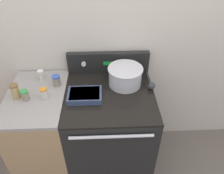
{
  "coord_description": "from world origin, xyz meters",
  "views": [
    {
      "loc": [
        -0.04,
        -1.0,
        2.03
      ],
      "look_at": [
        0.02,
        0.37,
        0.96
      ],
      "focal_mm": 35.0,
      "sensor_mm": 36.0,
      "label": 1
    }
  ],
  "objects_px": {
    "mixing_bowl": "(125,75)",
    "spice_jar_green_cap": "(25,95)",
    "spice_jar_orange_cap": "(44,93)",
    "spice_jar_brown_cap": "(15,91)",
    "ladle": "(151,84)",
    "casserole_dish": "(85,95)",
    "spice_jar_blue_cap": "(56,81)",
    "spice_jar_white_cap": "(41,75)"
  },
  "relations": [
    {
      "from": "spice_jar_green_cap",
      "to": "spice_jar_orange_cap",
      "type": "bearing_deg",
      "value": 5.69
    },
    {
      "from": "spice_jar_blue_cap",
      "to": "mixing_bowl",
      "type": "bearing_deg",
      "value": 0.76
    },
    {
      "from": "spice_jar_white_cap",
      "to": "spice_jar_brown_cap",
      "type": "distance_m",
      "value": 0.27
    },
    {
      "from": "casserole_dish",
      "to": "spice_jar_white_cap",
      "type": "bearing_deg",
      "value": 148.3
    },
    {
      "from": "spice_jar_blue_cap",
      "to": "spice_jar_green_cap",
      "type": "xyz_separation_m",
      "value": [
        -0.21,
        -0.17,
        -0.0
      ]
    },
    {
      "from": "spice_jar_blue_cap",
      "to": "spice_jar_orange_cap",
      "type": "relative_size",
      "value": 1.04
    },
    {
      "from": "mixing_bowl",
      "to": "spice_jar_blue_cap",
      "type": "distance_m",
      "value": 0.57
    },
    {
      "from": "ladle",
      "to": "spice_jar_blue_cap",
      "type": "distance_m",
      "value": 0.79
    },
    {
      "from": "spice_jar_orange_cap",
      "to": "spice_jar_green_cap",
      "type": "relative_size",
      "value": 1.05
    },
    {
      "from": "ladle",
      "to": "spice_jar_green_cap",
      "type": "bearing_deg",
      "value": -172.46
    },
    {
      "from": "casserole_dish",
      "to": "spice_jar_orange_cap",
      "type": "bearing_deg",
      "value": -179.36
    },
    {
      "from": "ladle",
      "to": "spice_jar_blue_cap",
      "type": "xyz_separation_m",
      "value": [
        -0.78,
        0.04,
        0.03
      ]
    },
    {
      "from": "spice_jar_blue_cap",
      "to": "spice_jar_white_cap",
      "type": "xyz_separation_m",
      "value": [
        -0.14,
        0.08,
        0.0
      ]
    },
    {
      "from": "spice_jar_brown_cap",
      "to": "spice_jar_green_cap",
      "type": "bearing_deg",
      "value": -20.02
    },
    {
      "from": "spice_jar_blue_cap",
      "to": "spice_jar_orange_cap",
      "type": "xyz_separation_m",
      "value": [
        -0.07,
        -0.16,
        -0.0
      ]
    },
    {
      "from": "spice_jar_blue_cap",
      "to": "spice_jar_white_cap",
      "type": "height_order",
      "value": "spice_jar_white_cap"
    },
    {
      "from": "casserole_dish",
      "to": "ladle",
      "type": "relative_size",
      "value": 0.84
    },
    {
      "from": "casserole_dish",
      "to": "spice_jar_brown_cap",
      "type": "bearing_deg",
      "value": 178.87
    },
    {
      "from": "spice_jar_blue_cap",
      "to": "spice_jar_white_cap",
      "type": "relative_size",
      "value": 0.97
    },
    {
      "from": "mixing_bowl",
      "to": "ladle",
      "type": "relative_size",
      "value": 0.93
    },
    {
      "from": "ladle",
      "to": "spice_jar_green_cap",
      "type": "relative_size",
      "value": 3.75
    },
    {
      "from": "mixing_bowl",
      "to": "spice_jar_white_cap",
      "type": "xyz_separation_m",
      "value": [
        -0.71,
        0.07,
        -0.03
      ]
    },
    {
      "from": "mixing_bowl",
      "to": "spice_jar_brown_cap",
      "type": "relative_size",
      "value": 2.41
    },
    {
      "from": "mixing_bowl",
      "to": "spice_jar_orange_cap",
      "type": "distance_m",
      "value": 0.66
    },
    {
      "from": "spice_jar_blue_cap",
      "to": "spice_jar_green_cap",
      "type": "bearing_deg",
      "value": -140.66
    },
    {
      "from": "spice_jar_orange_cap",
      "to": "spice_jar_white_cap",
      "type": "relative_size",
      "value": 0.93
    },
    {
      "from": "mixing_bowl",
      "to": "spice_jar_green_cap",
      "type": "xyz_separation_m",
      "value": [
        -0.78,
        -0.18,
        -0.04
      ]
    },
    {
      "from": "casserole_dish",
      "to": "spice_jar_blue_cap",
      "type": "bearing_deg",
      "value": 147.05
    },
    {
      "from": "mixing_bowl",
      "to": "spice_jar_blue_cap",
      "type": "xyz_separation_m",
      "value": [
        -0.57,
        -0.01,
        -0.03
      ]
    },
    {
      "from": "spice_jar_blue_cap",
      "to": "spice_jar_orange_cap",
      "type": "height_order",
      "value": "spice_jar_blue_cap"
    },
    {
      "from": "ladle",
      "to": "spice_jar_orange_cap",
      "type": "distance_m",
      "value": 0.86
    },
    {
      "from": "casserole_dish",
      "to": "spice_jar_blue_cap",
      "type": "xyz_separation_m",
      "value": [
        -0.24,
        0.16,
        0.03
      ]
    },
    {
      "from": "mixing_bowl",
      "to": "spice_jar_green_cap",
      "type": "bearing_deg",
      "value": -166.98
    },
    {
      "from": "spice_jar_white_cap",
      "to": "mixing_bowl",
      "type": "bearing_deg",
      "value": -5.85
    },
    {
      "from": "casserole_dish",
      "to": "spice_jar_orange_cap",
      "type": "height_order",
      "value": "spice_jar_orange_cap"
    },
    {
      "from": "casserole_dish",
      "to": "spice_jar_orange_cap",
      "type": "xyz_separation_m",
      "value": [
        -0.31,
        -0.0,
        0.03
      ]
    },
    {
      "from": "mixing_bowl",
      "to": "ladle",
      "type": "xyz_separation_m",
      "value": [
        0.21,
        -0.05,
        -0.06
      ]
    },
    {
      "from": "mixing_bowl",
      "to": "casserole_dish",
      "type": "height_order",
      "value": "mixing_bowl"
    },
    {
      "from": "mixing_bowl",
      "to": "spice_jar_brown_cap",
      "type": "xyz_separation_m",
      "value": [
        -0.86,
        -0.15,
        -0.02
      ]
    },
    {
      "from": "spice_jar_blue_cap",
      "to": "spice_jar_brown_cap",
      "type": "xyz_separation_m",
      "value": [
        -0.29,
        -0.15,
        0.01
      ]
    },
    {
      "from": "mixing_bowl",
      "to": "spice_jar_green_cap",
      "type": "height_order",
      "value": "mixing_bowl"
    },
    {
      "from": "spice_jar_orange_cap",
      "to": "casserole_dish",
      "type": "bearing_deg",
      "value": 0.64
    }
  ]
}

